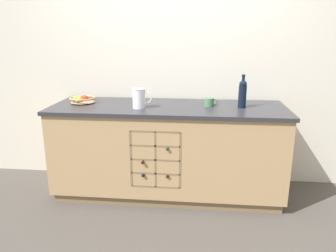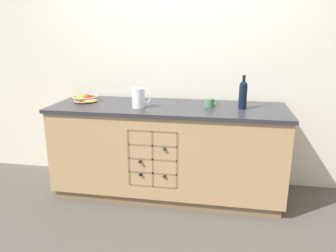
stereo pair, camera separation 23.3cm
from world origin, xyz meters
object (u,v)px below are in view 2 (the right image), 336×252
at_px(ceramic_mug, 210,103).
at_px(standing_wine_bottle, 243,94).
at_px(white_pitcher, 139,97).
at_px(fruit_bowl, 85,98).

distance_m(ceramic_mug, standing_wine_bottle, 0.32).
bearing_deg(ceramic_mug, standing_wine_bottle, -4.10).
height_order(white_pitcher, ceramic_mug, white_pitcher).
bearing_deg(fruit_bowl, standing_wine_bottle, -1.65).
height_order(fruit_bowl, ceramic_mug, same).
bearing_deg(ceramic_mug, white_pitcher, -167.44).
distance_m(white_pitcher, standing_wine_bottle, 0.97).
bearing_deg(fruit_bowl, white_pitcher, -15.30).
bearing_deg(white_pitcher, ceramic_mug, 12.56).
bearing_deg(white_pitcher, fruit_bowl, 164.70).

